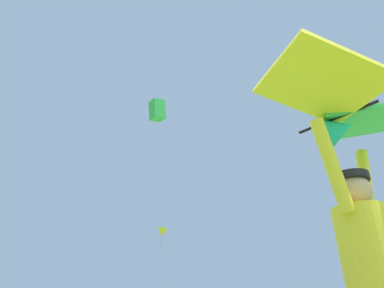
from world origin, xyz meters
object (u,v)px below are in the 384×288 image
Objects in this scene: distant_kite_green_overhead_distant at (157,110)px; held_stunt_kite at (343,112)px; kite_flyer_person at (375,281)px; distant_kite_yellow_high_right at (162,232)px.

held_stunt_kite is at bearing -113.06° from distant_kite_green_overhead_distant.
distant_kite_yellow_high_right is (11.78, 19.63, 5.36)m from kite_flyer_person.
kite_flyer_person is 1.17× the size of held_stunt_kite.
held_stunt_kite is (0.00, -0.06, 1.17)m from kite_flyer_person.
distant_kite_green_overhead_distant is 0.50× the size of distant_kite_yellow_high_right.
kite_flyer_person is at bearing -120.98° from distant_kite_yellow_high_right.
held_stunt_kite is 10.48m from distant_kite_green_overhead_distant.
distant_kite_yellow_high_right is (11.78, 19.69, 4.19)m from held_stunt_kite.
kite_flyer_person is 23.51m from distant_kite_yellow_high_right.
held_stunt_kite is at bearing -120.89° from distant_kite_yellow_high_right.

